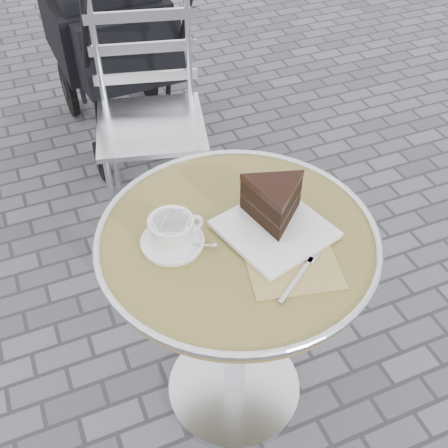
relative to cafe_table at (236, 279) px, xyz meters
name	(u,v)px	position (x,y,z in m)	size (l,w,h in m)	color
ground	(234,389)	(0.00, 0.00, -0.57)	(80.00, 80.00, 0.00)	#5C5D65
cafe_table	(236,279)	(0.00, 0.00, 0.00)	(0.72, 0.72, 0.74)	silver
cappuccino_set	(173,233)	(-0.16, 0.04, 0.20)	(0.17, 0.15, 0.08)	white
cake_plate_set	(275,208)	(0.10, 0.00, 0.22)	(0.29, 0.38, 0.13)	tan
bistro_chair	(147,91)	(0.07, 1.02, 0.01)	(0.51, 0.51, 0.93)	silver
baby_stroller	(113,40)	(0.09, 1.69, -0.07)	(0.52, 1.07, 1.10)	black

